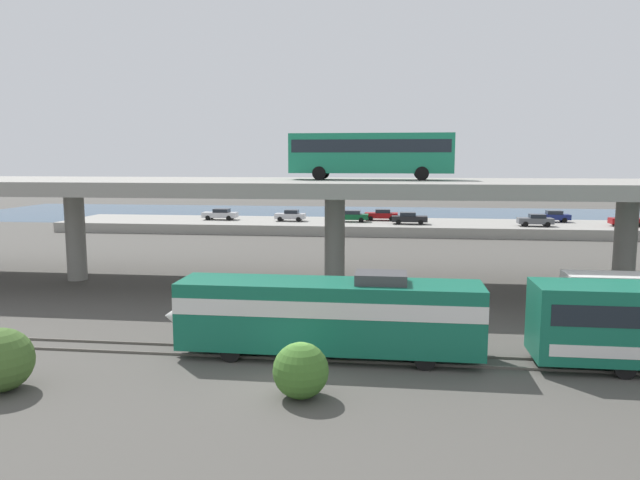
{
  "coord_description": "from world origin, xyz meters",
  "views": [
    {
      "loc": [
        4.37,
        -23.58,
        9.43
      ],
      "look_at": [
        -1.54,
        23.5,
        3.01
      ],
      "focal_mm": 33.53,
      "sensor_mm": 36.0,
      "label": 1
    }
  ],
  "objects_px": {
    "parked_car_1": "(220,214)",
    "parked_car_2": "(627,220)",
    "service_truck_west": "(623,299)",
    "parked_car_3": "(409,218)",
    "transit_bus_on_overpass": "(371,152)",
    "parked_car_6": "(290,215)",
    "train_locomotive": "(314,312)",
    "parked_car_0": "(553,216)",
    "parked_car_5": "(382,215)",
    "parked_car_4": "(536,220)",
    "parked_car_7": "(351,216)"
  },
  "relations": [
    {
      "from": "parked_car_6",
      "to": "parked_car_7",
      "type": "height_order",
      "value": "same"
    },
    {
      "from": "transit_bus_on_overpass",
      "to": "parked_car_1",
      "type": "bearing_deg",
      "value": 122.69
    },
    {
      "from": "transit_bus_on_overpass",
      "to": "parked_car_1",
      "type": "distance_m",
      "value": 41.14
    },
    {
      "from": "parked_car_1",
      "to": "parked_car_7",
      "type": "distance_m",
      "value": 17.94
    },
    {
      "from": "service_truck_west",
      "to": "parked_car_3",
      "type": "distance_m",
      "value": 43.16
    },
    {
      "from": "parked_car_7",
      "to": "parked_car_6",
      "type": "bearing_deg",
      "value": 0.76
    },
    {
      "from": "parked_car_4",
      "to": "transit_bus_on_overpass",
      "type": "bearing_deg",
      "value": 58.43
    },
    {
      "from": "parked_car_0",
      "to": "parked_car_2",
      "type": "bearing_deg",
      "value": 150.7
    },
    {
      "from": "parked_car_4",
      "to": "parked_car_0",
      "type": "bearing_deg",
      "value": -121.48
    },
    {
      "from": "parked_car_1",
      "to": "parked_car_2",
      "type": "xyz_separation_m",
      "value": [
        52.01,
        -1.73,
        -0.0
      ]
    },
    {
      "from": "parked_car_2",
      "to": "train_locomotive",
      "type": "bearing_deg",
      "value": -123.02
    },
    {
      "from": "parked_car_7",
      "to": "transit_bus_on_overpass",
      "type": "bearing_deg",
      "value": 96.58
    },
    {
      "from": "service_truck_west",
      "to": "parked_car_2",
      "type": "distance_m",
      "value": 45.11
    },
    {
      "from": "service_truck_west",
      "to": "parked_car_4",
      "type": "xyz_separation_m",
      "value": [
        4.4,
        41.13,
        0.39
      ]
    },
    {
      "from": "parked_car_6",
      "to": "parked_car_3",
      "type": "bearing_deg",
      "value": 173.55
    },
    {
      "from": "parked_car_2",
      "to": "parked_car_4",
      "type": "xyz_separation_m",
      "value": [
        -11.15,
        -1.21,
        -0.0
      ]
    },
    {
      "from": "transit_bus_on_overpass",
      "to": "parked_car_4",
      "type": "bearing_deg",
      "value": 58.43
    },
    {
      "from": "transit_bus_on_overpass",
      "to": "service_truck_west",
      "type": "height_order",
      "value": "transit_bus_on_overpass"
    },
    {
      "from": "train_locomotive",
      "to": "parked_car_2",
      "type": "bearing_deg",
      "value": -123.02
    },
    {
      "from": "transit_bus_on_overpass",
      "to": "parked_car_0",
      "type": "distance_m",
      "value": 43.66
    },
    {
      "from": "parked_car_0",
      "to": "parked_car_1",
      "type": "bearing_deg",
      "value": 3.38
    },
    {
      "from": "service_truck_west",
      "to": "parked_car_5",
      "type": "xyz_separation_m",
      "value": [
        -14.6,
        45.98,
        0.39
      ]
    },
    {
      "from": "parked_car_2",
      "to": "parked_car_6",
      "type": "relative_size",
      "value": 1.03
    },
    {
      "from": "parked_car_5",
      "to": "parked_car_0",
      "type": "bearing_deg",
      "value": -178.19
    },
    {
      "from": "parked_car_2",
      "to": "parked_car_7",
      "type": "bearing_deg",
      "value": 177.87
    },
    {
      "from": "parked_car_0",
      "to": "parked_car_6",
      "type": "bearing_deg",
      "value": 5.28
    },
    {
      "from": "transit_bus_on_overpass",
      "to": "parked_car_5",
      "type": "bearing_deg",
      "value": 89.9
    },
    {
      "from": "transit_bus_on_overpass",
      "to": "parked_car_2",
      "type": "bearing_deg",
      "value": 46.85
    },
    {
      "from": "parked_car_3",
      "to": "parked_car_4",
      "type": "height_order",
      "value": "same"
    },
    {
      "from": "transit_bus_on_overpass",
      "to": "parked_car_6",
      "type": "distance_m",
      "value": 36.36
    },
    {
      "from": "service_truck_west",
      "to": "parked_car_3",
      "type": "relative_size",
      "value": 1.52
    },
    {
      "from": "transit_bus_on_overpass",
      "to": "service_truck_west",
      "type": "relative_size",
      "value": 1.76
    },
    {
      "from": "parked_car_4",
      "to": "parked_car_7",
      "type": "xyz_separation_m",
      "value": [
        -22.93,
        2.48,
        0.0
      ]
    },
    {
      "from": "parked_car_3",
      "to": "parked_car_5",
      "type": "height_order",
      "value": "same"
    },
    {
      "from": "parked_car_3",
      "to": "parked_car_0",
      "type": "bearing_deg",
      "value": 14.75
    },
    {
      "from": "parked_car_2",
      "to": "parked_car_6",
      "type": "height_order",
      "value": "same"
    },
    {
      "from": "transit_bus_on_overpass",
      "to": "parked_car_3",
      "type": "distance_m",
      "value": 32.82
    },
    {
      "from": "transit_bus_on_overpass",
      "to": "service_truck_west",
      "type": "distance_m",
      "value": 19.67
    },
    {
      "from": "parked_car_4",
      "to": "parked_car_7",
      "type": "relative_size",
      "value": 0.92
    },
    {
      "from": "train_locomotive",
      "to": "parked_car_0",
      "type": "bearing_deg",
      "value": -114.39
    },
    {
      "from": "transit_bus_on_overpass",
      "to": "parked_car_5",
      "type": "relative_size",
      "value": 2.69
    },
    {
      "from": "service_truck_west",
      "to": "parked_car_6",
      "type": "height_order",
      "value": "service_truck_west"
    },
    {
      "from": "parked_car_5",
      "to": "parked_car_7",
      "type": "relative_size",
      "value": 0.98
    },
    {
      "from": "train_locomotive",
      "to": "parked_car_4",
      "type": "bearing_deg",
      "value": -113.51
    },
    {
      "from": "transit_bus_on_overpass",
      "to": "parked_car_3",
      "type": "relative_size",
      "value": 2.68
    },
    {
      "from": "transit_bus_on_overpass",
      "to": "service_truck_west",
      "type": "xyz_separation_m",
      "value": [
        14.66,
        -10.1,
        -8.35
      ]
    },
    {
      "from": "parked_car_0",
      "to": "parked_car_7",
      "type": "relative_size",
      "value": 0.96
    },
    {
      "from": "parked_car_3",
      "to": "parked_car_6",
      "type": "distance_m",
      "value": 15.74
    },
    {
      "from": "parked_car_0",
      "to": "parked_car_4",
      "type": "bearing_deg",
      "value": 58.52
    },
    {
      "from": "parked_car_0",
      "to": "parked_car_2",
      "type": "relative_size",
      "value": 1.06
    }
  ]
}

